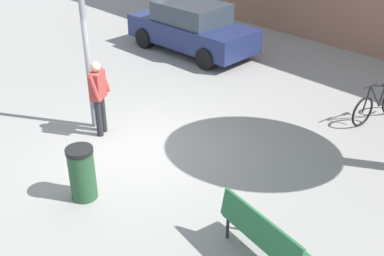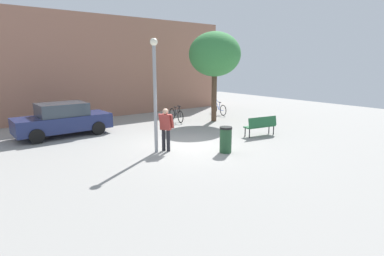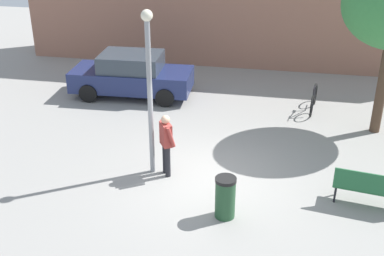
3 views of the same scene
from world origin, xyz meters
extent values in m
plane|color=gray|center=(0.00, 0.00, 0.00)|extent=(36.00, 36.00, 0.00)
cube|color=#9E6B56|center=(0.00, 9.78, 3.13)|extent=(18.27, 2.00, 6.25)
cylinder|color=gray|center=(-1.42, 0.07, 1.99)|extent=(0.13, 0.13, 3.97)
sphere|color=#F2EACC|center=(-1.42, 0.07, 4.09)|extent=(0.28, 0.28, 0.28)
cylinder|color=#232328|center=(-1.08, 0.08, 0.42)|extent=(0.14, 0.14, 0.85)
cylinder|color=#232328|center=(-0.98, -0.09, 0.42)|extent=(0.14, 0.14, 0.85)
cube|color=#9E3833|center=(-1.03, -0.01, 1.15)|extent=(0.40, 0.46, 0.60)
sphere|color=tan|center=(-1.03, -0.01, 1.56)|extent=(0.22, 0.22, 0.22)
cylinder|color=#9E3833|center=(-1.12, 0.23, 1.18)|extent=(0.24, 0.20, 0.55)
cylinder|color=#9E3833|center=(-0.86, -0.19, 1.18)|extent=(0.24, 0.20, 0.55)
cube|color=#236038|center=(3.89, -0.45, 0.45)|extent=(1.65, 0.69, 0.06)
cube|color=#236038|center=(3.85, -0.64, 0.70)|extent=(1.60, 0.38, 0.44)
cylinder|color=black|center=(3.20, -0.18, 0.21)|extent=(0.05, 0.05, 0.42)
cylinder|color=black|center=(4.62, -0.41, 0.21)|extent=(0.05, 0.05, 0.42)
cylinder|color=black|center=(3.15, -0.50, 0.21)|extent=(0.05, 0.05, 0.42)
cylinder|color=black|center=(4.57, -0.73, 0.21)|extent=(0.05, 0.05, 0.42)
cylinder|color=#4D3828|center=(4.61, 3.67, 1.41)|extent=(0.30, 0.30, 2.83)
ellipsoid|color=#388241|center=(4.61, 3.67, 3.86)|extent=(2.95, 2.95, 2.50)
torus|color=black|center=(2.73, 4.41, 0.36)|extent=(0.15, 0.71, 0.71)
torus|color=black|center=(2.88, 5.50, 0.36)|extent=(0.15, 0.71, 0.71)
cylinder|color=black|center=(2.78, 4.78, 0.64)|extent=(0.10, 0.50, 0.64)
cylinder|color=black|center=(2.78, 4.83, 0.88)|extent=(0.12, 0.58, 0.18)
cylinder|color=black|center=(2.82, 5.06, 0.57)|extent=(0.05, 0.14, 0.48)
cylinder|color=black|center=(2.84, 5.26, 0.33)|extent=(0.10, 0.50, 0.04)
cylinder|color=black|center=(2.74, 4.48, 0.64)|extent=(0.06, 0.17, 0.63)
cube|color=black|center=(2.82, 5.11, 0.83)|extent=(0.11, 0.21, 0.04)
cylinder|color=black|center=(2.74, 4.54, 0.95)|extent=(0.09, 0.44, 0.03)
torus|color=black|center=(6.53, 5.85, 0.36)|extent=(0.16, 0.71, 0.71)
torus|color=black|center=(6.37, 4.76, 0.36)|extent=(0.16, 0.71, 0.71)
cylinder|color=blue|center=(6.48, 5.49, 0.64)|extent=(0.11, 0.50, 0.64)
cylinder|color=blue|center=(6.47, 5.44, 0.88)|extent=(0.12, 0.58, 0.18)
cylinder|color=blue|center=(6.43, 5.21, 0.57)|extent=(0.06, 0.14, 0.48)
cylinder|color=blue|center=(6.40, 5.01, 0.33)|extent=(0.11, 0.50, 0.04)
cylinder|color=blue|center=(6.52, 5.79, 0.64)|extent=(0.06, 0.17, 0.63)
cube|color=black|center=(6.43, 5.16, 0.83)|extent=(0.11, 0.21, 0.04)
cylinder|color=blue|center=(6.51, 5.72, 0.95)|extent=(0.10, 0.44, 0.03)
cube|color=navy|center=(-3.50, 5.08, 0.62)|extent=(4.26, 1.85, 0.70)
cube|color=#333D47|center=(-3.50, 5.08, 1.25)|extent=(2.16, 1.64, 0.60)
cylinder|color=black|center=(-2.18, 5.92, 0.32)|extent=(0.65, 0.24, 0.64)
cylinder|color=black|center=(-2.13, 4.33, 0.32)|extent=(0.65, 0.24, 0.64)
cylinder|color=black|center=(-4.88, 5.82, 0.32)|extent=(0.65, 0.24, 0.64)
cylinder|color=black|center=(-4.82, 4.23, 0.32)|extent=(0.65, 0.24, 0.64)
cylinder|color=#234C2D|center=(0.68, -1.54, 0.46)|extent=(0.45, 0.45, 0.92)
cylinder|color=black|center=(0.68, -1.54, 0.96)|extent=(0.48, 0.48, 0.08)
camera|label=1|loc=(6.88, -4.84, 5.13)|focal=44.15mm
camera|label=2|loc=(-7.13, -9.79, 3.34)|focal=28.63mm
camera|label=3|loc=(1.69, -10.71, 6.66)|focal=46.22mm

